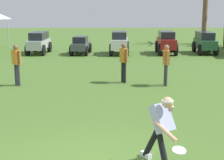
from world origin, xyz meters
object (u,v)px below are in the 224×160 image
object	(u,v)px
frisbee_thrower	(161,126)
teammate_near_sideline	(166,61)
frisbee_in_flight	(179,150)
parked_car_slot_d	(166,42)
parked_car_slot_a	(39,42)
parked_car_slot_c	(120,42)
parked_car_slot_b	(81,45)
teammate_deep	(16,61)
parked_car_slot_e	(205,42)
palm_tree_far_left	(205,4)
teammate_midfield	(124,59)

from	to	relation	value
frisbee_thrower	teammate_near_sideline	world-z (taller)	teammate_near_sideline
teammate_near_sideline	frisbee_thrower	bearing A→B (deg)	-99.93
teammate_near_sideline	frisbee_in_flight	bearing A→B (deg)	-97.40
teammate_near_sideline	parked_car_slot_d	bearing A→B (deg)	80.68
teammate_near_sideline	parked_car_slot_a	bearing A→B (deg)	126.78
parked_car_slot_c	parked_car_slot_b	bearing A→B (deg)	178.47
parked_car_slot_b	parked_car_slot_d	world-z (taller)	parked_car_slot_d
teammate_near_sideline	parked_car_slot_b	size ratio (longest dim) A/B	0.69
teammate_deep	parked_car_slot_e	world-z (taller)	teammate_deep
teammate_near_sideline	parked_car_slot_b	bearing A→B (deg)	114.65
frisbee_in_flight	parked_car_slot_b	bearing A→B (deg)	100.65
teammate_near_sideline	parked_car_slot_e	bearing A→B (deg)	66.19
palm_tree_far_left	parked_car_slot_a	bearing A→B (deg)	-155.39
parked_car_slot_a	parked_car_slot_b	world-z (taller)	parked_car_slot_a
frisbee_in_flight	parked_car_slot_d	size ratio (longest dim) A/B	0.12
parked_car_slot_c	parked_car_slot_d	xyz separation A→B (m)	(2.92, 0.15, 0.00)
parked_car_slot_c	parked_car_slot_e	bearing A→B (deg)	3.30
teammate_near_sideline	parked_car_slot_a	world-z (taller)	teammate_near_sideline
teammate_near_sideline	parked_car_slot_c	distance (m)	8.60
parked_car_slot_a	parked_car_slot_c	world-z (taller)	parked_car_slot_c
frisbee_thrower	teammate_midfield	xyz separation A→B (m)	(-0.42, 7.15, 0.15)
parked_car_slot_c	parked_car_slot_e	distance (m)	5.39
teammate_near_sideline	parked_car_slot_a	xyz separation A→B (m)	(-6.56, 8.78, -0.22)
teammate_deep	parked_car_slot_e	size ratio (longest dim) A/B	0.64
palm_tree_far_left	parked_car_slot_e	bearing A→B (deg)	-104.36
frisbee_in_flight	teammate_near_sideline	world-z (taller)	teammate_near_sideline
frisbee_in_flight	frisbee_thrower	bearing A→B (deg)	108.29
frisbee_in_flight	parked_car_slot_d	xyz separation A→B (m)	(2.36, 15.89, 0.15)
parked_car_slot_d	teammate_near_sideline	bearing A→B (deg)	-99.32
teammate_near_sideline	palm_tree_far_left	distance (m)	15.28
teammate_midfield	parked_car_slot_d	distance (m)	8.63
teammate_near_sideline	teammate_midfield	xyz separation A→B (m)	(-1.58, 0.53, 0.00)
teammate_near_sideline	parked_car_slot_e	xyz separation A→B (m)	(3.87, 8.78, -0.22)
frisbee_in_flight	parked_car_slot_d	world-z (taller)	parked_car_slot_d
frisbee_in_flight	teammate_near_sideline	bearing A→B (deg)	82.60
parked_car_slot_c	frisbee_thrower	bearing A→B (deg)	-88.67
teammate_near_sideline	parked_car_slot_c	bearing A→B (deg)	100.09
frisbee_in_flight	teammate_deep	distance (m)	8.72
palm_tree_far_left	teammate_midfield	bearing A→B (deg)	-116.58
parked_car_slot_e	teammate_near_sideline	bearing A→B (deg)	-113.81
parked_car_slot_e	parked_car_slot_c	bearing A→B (deg)	-176.70
frisbee_in_flight	palm_tree_far_left	size ratio (longest dim) A/B	0.06
teammate_deep	parked_car_slot_e	xyz separation A→B (m)	(9.52, 8.71, -0.22)
frisbee_thrower	parked_car_slot_c	xyz separation A→B (m)	(-0.35, 15.09, -0.05)
frisbee_in_flight	parked_car_slot_b	distance (m)	16.08
teammate_near_sideline	parked_car_slot_c	world-z (taller)	teammate_near_sideline
frisbee_thrower	teammate_near_sideline	size ratio (longest dim) A/B	0.89
teammate_midfield	teammate_deep	world-z (taller)	same
teammate_midfield	parked_car_slot_a	world-z (taller)	teammate_midfield
teammate_deep	palm_tree_far_left	distance (m)	17.97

